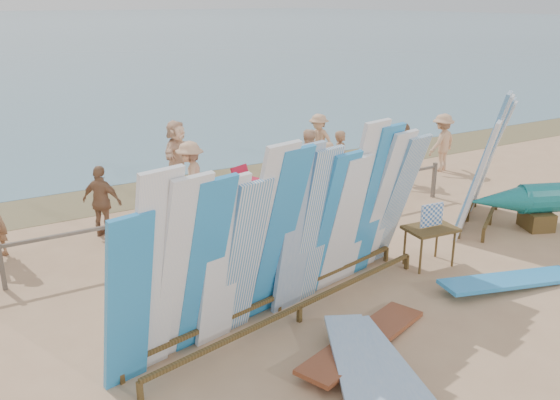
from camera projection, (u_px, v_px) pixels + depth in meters
ground at (292, 306)px, 9.72m from camera, size 160.00×160.00×0.00m
wet_sand_strip at (150, 190)px, 15.61m from camera, size 40.00×2.60×0.01m
fence at (215, 215)px, 11.97m from camera, size 12.08×0.08×0.90m
main_surfboard_rack at (289, 238)px, 8.97m from camera, size 6.03×2.07×2.98m
side_surfboard_rack at (485, 165)px, 12.84m from camera, size 2.56×2.02×3.03m
vendor_table at (429, 245)px, 11.07m from camera, size 0.97×0.72×1.23m
flat_board_b at (361, 390)px, 7.63m from camera, size 1.68×2.67×0.33m
flat_board_a at (394, 387)px, 7.68m from camera, size 1.10×2.75×0.28m
flat_board_c at (364, 347)px, 8.58m from camera, size 2.72×1.51×0.22m
flat_board_d at (510, 286)px, 10.37m from camera, size 2.76×1.03×0.24m
beach_chair_left at (169, 222)px, 12.58m from camera, size 0.64×0.66×0.92m
beach_chair_right at (252, 216)px, 13.06m from camera, size 0.64×0.66×0.79m
stroller at (252, 198)px, 13.43m from camera, size 0.87×1.02×1.18m
beachgoer_extra_0 at (442, 142)px, 17.08m from camera, size 1.15×0.69×1.67m
beachgoer_6 at (325, 174)px, 14.24m from camera, size 0.59×0.84×1.56m
beachgoer_9 at (319, 140)px, 17.52m from camera, size 0.77×1.10×1.58m
beachgoer_10 at (404, 154)px, 15.88m from camera, size 0.99×0.46×1.66m
beachgoer_4 at (102, 202)px, 12.33m from camera, size 0.90×0.93×1.54m
beachgoer_3 at (191, 178)px, 13.59m from camera, size 0.98×1.19×1.73m
beachgoer_7 at (341, 161)px, 15.33m from camera, size 0.56×0.66×1.58m
beachgoer_5 at (177, 154)px, 15.62m from camera, size 1.57×1.54×1.79m
beachgoer_8 at (307, 163)px, 14.92m from camera, size 0.91×0.64×1.71m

